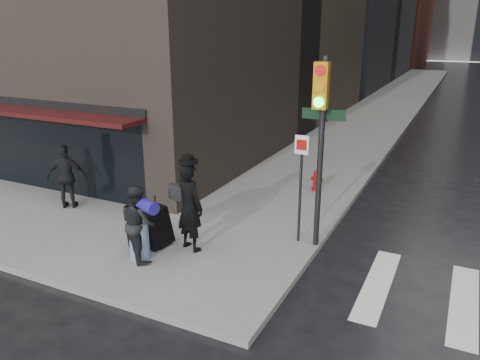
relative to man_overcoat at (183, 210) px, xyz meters
The scene contains 8 objects.
ground 1.38m from the man_overcoat, 27.58° to the right, with size 140.00×140.00×0.00m, color black.
sidewalk_left 26.64m from the man_overcoat, 88.41° to the left, with size 4.00×50.00×0.15m, color slate.
storefront 6.48m from the man_overcoat, 166.41° to the left, with size 8.40×1.11×2.83m.
man_overcoat is the anchor object (origin of this frame).
man_jeans 1.03m from the man_overcoat, 124.95° to the right, with size 1.14×1.05×1.69m.
man_greycoat 4.33m from the man_overcoat, 169.86° to the left, with size 1.13×0.89×1.79m.
traffic_light 3.47m from the man_overcoat, 28.55° to the left, with size 1.06×0.46×4.25m.
fire_hydrant 5.44m from the man_overcoat, 73.71° to the left, with size 0.37×0.29×0.65m.
Camera 1 is at (4.66, -7.74, 4.97)m, focal length 35.00 mm.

